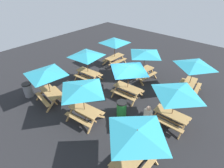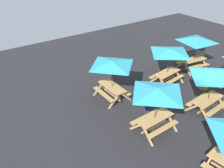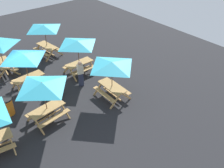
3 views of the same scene
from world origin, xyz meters
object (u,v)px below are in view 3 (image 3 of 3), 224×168
object	(u,v)px
person_standing	(80,73)
picnic_table_2	(112,67)
picnic_table_4	(43,88)
trash_bin_green	(55,88)
picnic_table_6	(78,45)
picnic_table_7	(24,59)
picnic_table_3	(44,29)
trash_bin_orange	(8,106)

from	to	relation	value
person_standing	picnic_table_2	bearing A→B (deg)	121.50
picnic_table_4	trash_bin_green	world-z (taller)	picnic_table_4
trash_bin_green	picnic_table_2	bearing A→B (deg)	-42.21
picnic_table_6	picnic_table_4	bearing A→B (deg)	-144.83
picnic_table_2	picnic_table_7	bearing A→B (deg)	40.96
picnic_table_3	trash_bin_green	distance (m)	5.45
picnic_table_6	trash_bin_orange	xyz separation A→B (m)	(-5.12, -1.08, -1.49)
picnic_table_3	picnic_table_7	world-z (taller)	same
picnic_table_4	trash_bin_green	distance (m)	2.56
picnic_table_2	trash_bin_orange	distance (m)	5.78
picnic_table_4	picnic_table_7	size ratio (longest dim) A/B	1.00
person_standing	picnic_table_7	bearing A→B (deg)	-21.65
picnic_table_2	trash_bin_orange	xyz separation A→B (m)	(-5.08, 2.30, -1.49)
picnic_table_7	person_standing	world-z (taller)	picnic_table_7
picnic_table_4	picnic_table_2	bearing A→B (deg)	-16.06
picnic_table_6	picnic_table_2	bearing A→B (deg)	-92.39
trash_bin_orange	picnic_table_7	bearing A→B (deg)	39.70
picnic_table_3	picnic_table_4	xyz separation A→B (m)	(-3.32, -6.45, 0.00)
picnic_table_7	trash_bin_orange	xyz separation A→B (m)	(-1.86, -1.55, -1.49)
picnic_table_7	person_standing	size ratio (longest dim) A/B	1.40
picnic_table_3	picnic_table_6	bearing A→B (deg)	179.66
trash_bin_orange	trash_bin_green	bearing A→B (deg)	-2.52
picnic_table_2	picnic_table_3	size ratio (longest dim) A/B	1.00
picnic_table_6	picnic_table_3	bearing A→B (deg)	94.90
picnic_table_6	picnic_table_7	xyz separation A→B (m)	(-3.26, 0.46, 0.00)
picnic_table_6	picnic_table_7	world-z (taller)	same
picnic_table_3	picnic_table_7	xyz separation A→B (m)	(-2.83, -3.17, 0.00)
picnic_table_2	person_standing	bearing A→B (deg)	19.46
trash_bin_green	trash_bin_orange	distance (m)	2.69
picnic_table_4	trash_bin_orange	xyz separation A→B (m)	(-1.37, 1.73, -1.49)
picnic_table_7	trash_bin_orange	world-z (taller)	picnic_table_7
picnic_table_2	trash_bin_orange	world-z (taller)	picnic_table_2
picnic_table_2	trash_bin_orange	size ratio (longest dim) A/B	2.38
picnic_table_7	picnic_table_4	bearing A→B (deg)	-102.88
picnic_table_7	person_standing	distance (m)	3.26
picnic_table_2	trash_bin_green	xyz separation A→B (m)	(-2.40, 2.18, -1.49)
picnic_table_4	person_standing	distance (m)	3.56
picnic_table_2	picnic_table_3	world-z (taller)	same
trash_bin_orange	person_standing	world-z (taller)	person_standing
picnic_table_2	picnic_table_7	distance (m)	5.02
picnic_table_7	trash_bin_green	bearing A→B (deg)	-68.16
picnic_table_6	picnic_table_7	bearing A→B (deg)	170.16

